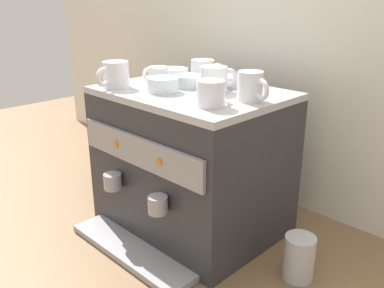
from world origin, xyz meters
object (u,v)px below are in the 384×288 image
at_px(ceramic_cup_5, 158,76).
at_px(coffee_grinder, 116,129).
at_px(ceramic_cup_2, 251,87).
at_px(ceramic_bowl_2, 233,81).
at_px(ceramic_cup_3, 215,79).
at_px(ceramic_cup_4, 204,71).
at_px(ceramic_cup_0, 211,93).
at_px(ceramic_cup_1, 115,75).
at_px(ceramic_bowl_0, 163,85).
at_px(ceramic_bowl_1, 174,74).
at_px(ceramic_bowl_3, 189,81).
at_px(espresso_machine, 191,161).
at_px(milk_pitcher, 299,258).

height_order(ceramic_cup_5, coffee_grinder, ceramic_cup_5).
height_order(ceramic_cup_2, ceramic_bowl_2, ceramic_cup_2).
bearing_deg(ceramic_cup_3, ceramic_cup_4, 145.96).
height_order(ceramic_cup_0, ceramic_cup_1, ceramic_cup_1).
bearing_deg(ceramic_bowl_0, ceramic_bowl_2, 65.05).
xyz_separation_m(ceramic_bowl_1, ceramic_bowl_3, (0.13, -0.05, -0.00)).
height_order(espresso_machine, ceramic_bowl_2, ceramic_bowl_2).
bearing_deg(ceramic_cup_3, ceramic_bowl_3, -173.60).
relative_size(ceramic_cup_2, coffee_grinder, 0.24).
relative_size(ceramic_cup_3, milk_pitcher, 0.95).
bearing_deg(ceramic_bowl_2, ceramic_cup_2, -36.74).
bearing_deg(ceramic_bowl_3, ceramic_cup_1, -132.77).
distance_m(ceramic_cup_5, ceramic_bowl_3, 0.11).
distance_m(ceramic_bowl_3, milk_pitcher, 0.63).
bearing_deg(ceramic_cup_1, milk_pitcher, 13.47).
bearing_deg(ceramic_cup_1, ceramic_cup_3, 35.16).
distance_m(ceramic_cup_4, ceramic_bowl_1, 0.11).
xyz_separation_m(espresso_machine, ceramic_cup_4, (-0.06, 0.13, 0.27)).
relative_size(ceramic_bowl_3, milk_pitcher, 0.74).
bearing_deg(ceramic_cup_2, coffee_grinder, 177.38).
distance_m(ceramic_cup_3, ceramic_cup_4, 0.15).
relative_size(ceramic_cup_1, ceramic_bowl_1, 1.26).
xyz_separation_m(ceramic_bowl_0, coffee_grinder, (-0.45, 0.13, -0.27)).
xyz_separation_m(ceramic_cup_1, ceramic_cup_4, (0.13, 0.27, -0.00)).
relative_size(ceramic_cup_2, ceramic_bowl_1, 1.13).
distance_m(ceramic_cup_2, ceramic_bowl_0, 0.28).
bearing_deg(espresso_machine, ceramic_bowl_0, -118.07).
bearing_deg(coffee_grinder, ceramic_cup_3, -0.94).
distance_m(ceramic_cup_0, ceramic_cup_4, 0.33).
bearing_deg(ceramic_bowl_0, ceramic_cup_1, -157.04).
bearing_deg(ceramic_bowl_0, coffee_grinder, 164.32).
bearing_deg(espresso_machine, ceramic_bowl_1, 154.15).
distance_m(ceramic_bowl_1, coffee_grinder, 0.43).
bearing_deg(ceramic_bowl_0, ceramic_cup_5, 148.20).
height_order(ceramic_cup_2, milk_pitcher, ceramic_cup_2).
relative_size(ceramic_bowl_1, ceramic_bowl_2, 1.04).
bearing_deg(ceramic_cup_1, ceramic_bowl_3, 47.23).
distance_m(ceramic_cup_3, ceramic_bowl_1, 0.23).
xyz_separation_m(ceramic_bowl_1, ceramic_bowl_2, (0.22, 0.06, -0.00)).
height_order(espresso_machine, ceramic_cup_0, ceramic_cup_0).
bearing_deg(ceramic_bowl_1, espresso_machine, -25.85).
distance_m(espresso_machine, ceramic_bowl_1, 0.32).
bearing_deg(ceramic_bowl_1, ceramic_cup_0, -27.73).
xyz_separation_m(ceramic_cup_1, ceramic_cup_3, (0.26, 0.18, -0.00)).
relative_size(ceramic_cup_2, ceramic_bowl_2, 1.18).
relative_size(espresso_machine, ceramic_bowl_1, 5.64).
height_order(ceramic_cup_3, ceramic_cup_4, ceramic_cup_3).
relative_size(ceramic_cup_1, ceramic_bowl_0, 1.33).
relative_size(espresso_machine, ceramic_cup_3, 4.63).
bearing_deg(ceramic_cup_4, coffee_grinder, -169.82).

